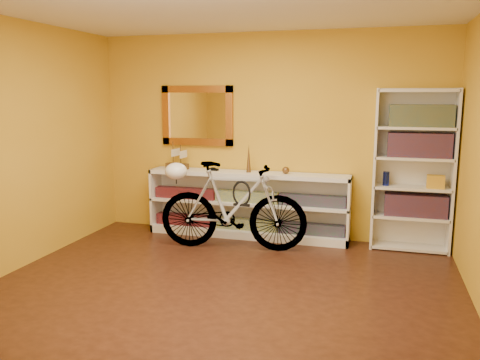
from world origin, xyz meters
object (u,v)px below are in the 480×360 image
(bicycle, at_px, (233,206))
(helmet, at_px, (176,171))
(console_unit, at_px, (247,205))
(bookcase, at_px, (413,171))

(bicycle, relative_size, helmet, 6.69)
(console_unit, relative_size, bookcase, 1.37)
(bookcase, bearing_deg, helmet, -166.52)
(console_unit, distance_m, helmet, 1.07)
(bookcase, bearing_deg, bicycle, -164.28)
(console_unit, xyz_separation_m, helmet, (-0.71, -0.62, 0.50))
(bookcase, xyz_separation_m, helmet, (-2.70, -0.65, -0.02))
(helmet, bearing_deg, console_unit, 41.28)
(console_unit, xyz_separation_m, bookcase, (1.99, 0.03, 0.52))
(bicycle, bearing_deg, console_unit, -9.69)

